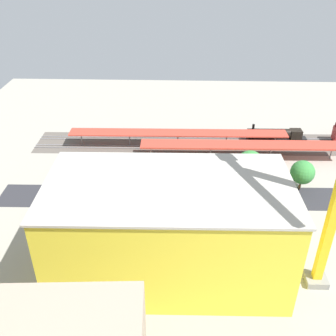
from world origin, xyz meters
The scene contains 20 objects.
ground_plane centered at (0.00, 0.00, 0.00)m, with size 155.20×155.20×0.00m, color #9E998C.
rail_bed centered at (0.00, -21.12, 0.00)m, with size 97.00×13.36×0.01m, color #5B544C.
street_asphalt centered at (0.00, 5.65, 0.00)m, with size 97.00×9.00×0.01m, color #2D2D33.
track_rails centered at (0.00, -21.12, 0.18)m, with size 96.99×8.35×0.12m.
platform_canopy_near centered at (-8.46, -13.09, 3.88)m, with size 52.97×5.80×4.14m.
platform_canopy_far centered at (8.29, -19.60, 3.94)m, with size 60.38×5.56×4.16m.
locomotive centered at (-20.21, -23.81, 1.77)m, with size 17.08×2.95×5.03m.
parked_car_0 centered at (-16.38, 8.71, 0.75)m, with size 4.48×1.96×1.67m.
parked_car_1 centered at (-8.86, 8.91, 0.69)m, with size 4.52×1.86×1.53m.
parked_car_2 centered at (-2.66, 8.42, 0.77)m, with size 4.34×1.82×1.71m.
parked_car_3 centered at (4.46, 8.88, 0.77)m, with size 4.12×1.84×1.73m.
parked_car_4 centered at (10.24, 9.24, 0.72)m, with size 4.62×1.86×1.62m.
construction_building centered at (9.28, 27.79, 8.70)m, with size 38.74×20.03×17.39m, color yellow.
construction_roof_slab centered at (9.28, 27.79, 17.59)m, with size 39.34×20.63×0.40m, color #B7B2A8.
box_truck_0 centered at (25.12, 12.70, 1.60)m, with size 9.52×2.85×3.23m.
street_tree_0 centered at (27.94, 0.65, 4.76)m, with size 5.67×5.67×7.60m.
street_tree_1 centered at (16.82, 1.02, 4.31)m, with size 4.37×4.37×6.52m.
street_tree_2 centered at (-20.49, 1.34, 4.51)m, with size 5.55×5.55×7.30m.
street_tree_3 centered at (-8.51, 0.36, 5.88)m, with size 6.37×6.37×9.08m.
traffic_light centered at (13.63, 10.63, 4.01)m, with size 0.50×0.36×5.98m.
Camera 1 is at (7.65, 78.27, 50.90)m, focal length 41.64 mm.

